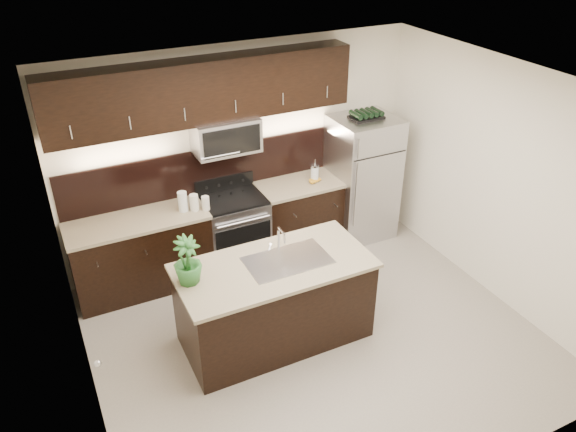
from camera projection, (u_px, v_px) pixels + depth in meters
name	position (u px, v px, depth m)	size (l,w,h in m)	color
ground	(316.00, 337.00, 6.02)	(4.50, 4.50, 0.00)	gray
room_walls	(312.00, 202.00, 5.10)	(4.52, 4.02, 2.71)	silver
counter_run	(219.00, 234.00, 6.92)	(3.51, 0.65, 0.94)	black
upper_fixtures	(207.00, 100.00, 6.21)	(3.49, 0.40, 1.66)	black
island	(275.00, 301.00, 5.79)	(1.96, 0.96, 0.94)	black
sink_faucet	(287.00, 259.00, 5.61)	(0.84, 0.50, 0.28)	silver
refrigerator	(362.00, 178.00, 7.46)	(0.81, 0.73, 1.67)	#B2B2B7
wine_rack	(366.00, 115.00, 7.02)	(0.41, 0.26, 0.10)	black
plant	(187.00, 261.00, 5.19)	(0.27, 0.27, 0.48)	#255D25
canisters	(191.00, 202.00, 6.44)	(0.34, 0.19, 0.24)	silver
french_press	(315.00, 173.00, 7.09)	(0.10, 0.10, 0.30)	silver
bananas	(311.00, 181.00, 7.09)	(0.18, 0.14, 0.06)	#C1871B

